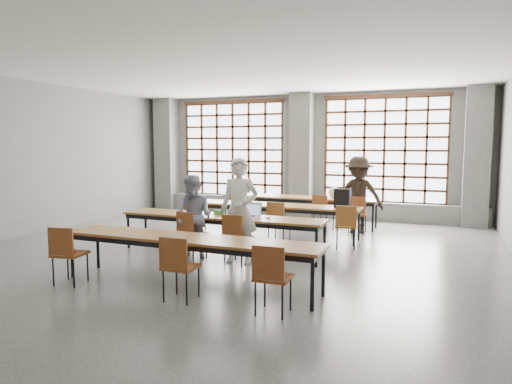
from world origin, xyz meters
TOP-DOWN VIEW (x-y plane):
  - floor at (0.00, 0.00)m, footprint 11.00×11.00m
  - ceiling at (0.00, 0.00)m, footprint 11.00×11.00m
  - wall_back at (0.00, 5.50)m, footprint 10.00×0.00m
  - wall_left at (-5.00, 0.00)m, footprint 0.00×11.00m
  - column_left at (-4.50, 5.22)m, footprint 0.60×0.55m
  - column_mid at (0.00, 5.22)m, footprint 0.60×0.55m
  - column_right at (4.50, 5.22)m, footprint 0.60×0.55m
  - window_left at (-2.25, 5.42)m, footprint 3.32×0.12m
  - window_right at (2.25, 5.42)m, footprint 3.32×0.12m
  - sill_ledge at (0.00, 5.30)m, footprint 9.80×0.35m
  - desk_row_a at (0.32, 3.85)m, footprint 4.00×0.70m
  - desk_row_b at (0.17, 2.19)m, footprint 4.00×0.70m
  - desk_row_c at (-0.14, 0.32)m, footprint 4.00×0.70m
  - desk_row_d at (0.32, -1.67)m, footprint 4.00×0.70m
  - chair_back_left at (-1.10, 3.22)m, footprint 0.49×0.49m
  - chair_back_mid at (1.09, 3.23)m, footprint 0.52×0.52m
  - chair_back_right at (1.92, 3.22)m, footprint 0.43×0.43m
  - chair_mid_left at (-1.42, 1.56)m, footprint 0.50×0.50m
  - chair_mid_centre at (0.56, 1.56)m, footprint 0.46×0.46m
  - chair_mid_right at (1.98, 1.56)m, footprint 0.49×0.49m
  - chair_front_left at (-0.46, -0.31)m, footprint 0.51×0.51m
  - chair_front_right at (0.45, -0.31)m, footprint 0.47×0.47m
  - chair_near_left at (-1.37, -2.30)m, footprint 0.48×0.48m
  - chair_near_mid at (0.53, -2.30)m, footprint 0.44×0.44m
  - chair_near_right at (1.82, -2.30)m, footprint 0.43×0.43m
  - student_male at (0.46, -0.18)m, footprint 0.72×0.51m
  - student_female at (-0.44, -0.18)m, footprint 0.78×0.63m
  - student_back at (1.92, 3.35)m, footprint 1.16×0.68m
  - laptop_front at (0.42, 0.43)m, footprint 0.40×0.35m
  - laptop_back at (1.65, 3.96)m, footprint 0.42×0.38m
  - mouse at (0.81, 0.30)m, footprint 0.11×0.09m
  - green_box at (-0.19, 0.40)m, footprint 0.26×0.13m
  - phone at (0.04, 0.22)m, footprint 0.14×0.10m
  - paper_sheet_a at (-0.43, 2.24)m, footprint 0.34×0.27m
  - paper_sheet_b at (-0.13, 2.14)m, footprint 0.33×0.26m
  - backpack at (1.77, 2.24)m, footprint 0.33×0.21m
  - plastic_bag at (1.22, 3.90)m, footprint 0.32×0.29m
  - red_pouch at (-1.38, -2.22)m, footprint 0.22×0.15m

SIDE VIEW (x-z plane):
  - floor at x=0.00m, z-range 0.00..0.00m
  - sill_ledge at x=0.00m, z-range 0.00..0.50m
  - red_pouch at x=-1.38m, z-range 0.47..0.53m
  - chair_back_left at x=-1.10m, z-range 0.10..0.98m
  - chair_back_mid at x=1.09m, z-range 0.10..0.98m
  - chair_back_right at x=1.92m, z-range 0.10..0.98m
  - chair_mid_left at x=-1.42m, z-range 0.10..0.98m
  - chair_mid_centre at x=0.56m, z-range 0.10..0.98m
  - chair_mid_right at x=1.98m, z-range 0.10..0.98m
  - chair_front_left at x=-0.46m, z-range 0.10..0.98m
  - chair_front_right at x=0.45m, z-range 0.10..0.98m
  - chair_near_left at x=-1.37m, z-range 0.10..0.98m
  - chair_near_mid at x=0.53m, z-range 0.10..0.98m
  - chair_near_right at x=1.82m, z-range 0.10..0.98m
  - desk_row_a at x=0.32m, z-range 0.30..1.03m
  - desk_row_b at x=0.17m, z-range 0.30..1.03m
  - desk_row_c at x=-0.14m, z-range 0.30..1.03m
  - desk_row_d at x=0.32m, z-range 0.30..1.03m
  - paper_sheet_a at x=-0.43m, z-range 0.73..0.73m
  - paper_sheet_b at x=-0.13m, z-range 0.73..0.73m
  - phone at x=0.04m, z-range 0.73..0.74m
  - mouse at x=0.81m, z-range 0.73..0.77m
  - student_female at x=-0.44m, z-range 0.00..1.52m
  - green_box at x=-0.19m, z-range 0.73..0.82m
  - laptop_front at x=0.42m, z-range 0.66..0.92m
  - laptop_back at x=1.65m, z-range 0.66..0.92m
  - plastic_bag at x=1.22m, z-range 0.73..1.02m
  - student_back at x=1.92m, z-range 0.00..1.79m
  - student_male at x=0.46m, z-range 0.00..1.84m
  - backpack at x=1.77m, z-range 0.73..1.13m
  - wall_back at x=0.00m, z-range -3.25..6.75m
  - wall_left at x=-5.00m, z-range -3.75..7.25m
  - column_left at x=-4.50m, z-range 0.00..3.50m
  - column_mid at x=0.00m, z-range 0.00..3.50m
  - column_right at x=4.50m, z-range 0.00..3.50m
  - window_left at x=-2.25m, z-range 0.40..3.40m
  - window_right at x=2.25m, z-range 0.40..3.40m
  - ceiling at x=0.00m, z-range 3.50..3.50m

